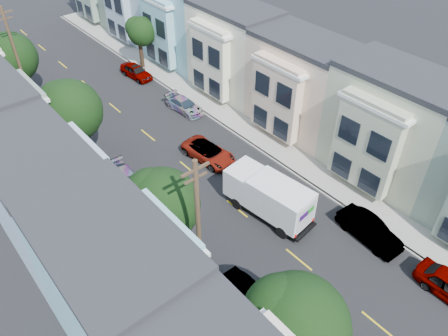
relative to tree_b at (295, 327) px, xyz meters
name	(u,v)px	position (x,y,z in m)	size (l,w,h in m)	color
ground	(299,260)	(6.30, 4.81, -5.13)	(160.00, 160.00, 0.00)	black
road_slab	(167,151)	(6.30, 19.81, -5.12)	(12.00, 70.00, 0.02)	black
curb_left	(102,181)	(0.25, 19.81, -5.05)	(0.30, 70.00, 0.15)	gray
curb_right	(222,125)	(12.35, 19.81, -5.05)	(0.30, 70.00, 0.15)	gray
sidewalk_left	(87,188)	(-1.05, 19.81, -5.05)	(2.60, 70.00, 0.15)	gray
sidewalk_right	(233,120)	(13.65, 19.81, -5.05)	(2.60, 70.00, 0.15)	gray
centerline	(167,151)	(6.30, 19.81, -5.13)	(0.12, 70.00, 0.01)	gold
townhouse_row_left	(38,211)	(-4.85, 19.81, -5.13)	(5.00, 70.00, 8.50)	beige
townhouse_row_right	(262,107)	(17.45, 19.81, -5.13)	(5.00, 70.00, 8.50)	beige
tree_b	(295,327)	(0.00, 0.00, 0.00)	(4.70, 4.70, 7.50)	black
tree_c	(161,206)	(0.00, 10.48, -0.59)	(4.50, 4.50, 6.80)	black
tree_d	(70,112)	(0.00, 22.51, 0.02)	(4.70, 4.70, 7.52)	black
tree_e	(10,58)	(0.00, 35.35, -0.41)	(4.70, 4.70, 7.09)	black
tree_far_r	(141,32)	(13.20, 34.33, -1.07)	(3.10, 3.10, 5.65)	black
utility_pole_near	(199,235)	(0.00, 6.81, 0.03)	(1.60, 0.26, 10.00)	#42301E
utility_pole_far	(19,63)	(0.00, 32.81, 0.03)	(1.60, 0.26, 10.00)	#42301E
fedex_truck	(269,196)	(7.67, 9.12, -3.42)	(2.45, 6.36, 3.05)	silver
lead_sedan	(209,153)	(8.34, 16.71, -4.46)	(2.22, 4.81, 1.34)	black
parked_left_c	(250,302)	(1.40, 4.16, -4.36)	(1.63, 4.61, 1.54)	gray
parked_left_d	(128,182)	(1.40, 17.76, -4.43)	(1.96, 4.66, 1.40)	#430E0F
parked_right_b	(369,230)	(11.20, 3.12, -4.37)	(1.61, 4.56, 1.52)	silver
parked_right_c	(184,105)	(11.20, 24.06, -4.51)	(1.73, 4.11, 1.23)	black
parked_right_d	(136,71)	(11.20, 32.82, -4.42)	(1.67, 4.37, 1.42)	black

